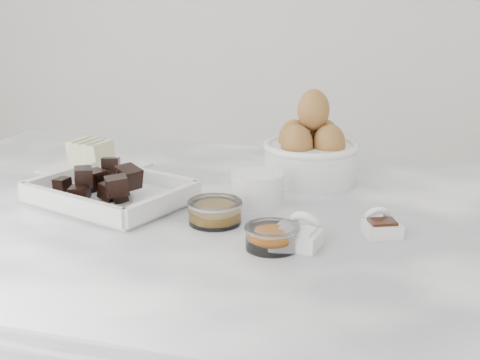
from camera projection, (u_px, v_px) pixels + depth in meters
name	position (u px, v px, depth m)	size (l,w,h in m)	color
marble_slab	(222.00, 222.00, 1.02)	(1.20, 0.80, 0.04)	white
chocolate_dish	(110.00, 187.00, 1.04)	(0.27, 0.24, 0.06)	white
butter_plate	(93.00, 163.00, 1.19)	(0.18, 0.18, 0.06)	white
sugar_ramekin	(257.00, 187.00, 1.03)	(0.08, 0.08, 0.05)	white
egg_bowl	(311.00, 151.00, 1.15)	(0.17, 0.17, 0.16)	white
honey_bowl	(215.00, 211.00, 0.95)	(0.08, 0.08, 0.03)	white
zest_bowl	(272.00, 236.00, 0.86)	(0.07, 0.07, 0.03)	white
vanilla_spoon	(381.00, 225.00, 0.91)	(0.06, 0.07, 0.04)	white
salt_spoon	(299.00, 234.00, 0.88)	(0.06, 0.08, 0.04)	white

